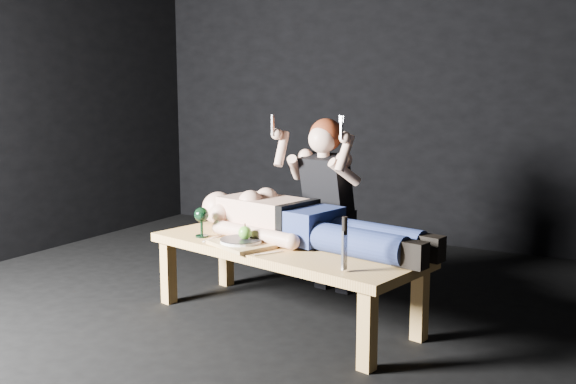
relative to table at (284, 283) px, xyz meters
The scene contains 13 objects.
ground 0.33m from the table, 109.46° to the right, with size 5.00×5.00×0.00m, color black.
back_wall 2.61m from the table, 91.99° to the left, with size 5.00×5.00×0.00m, color black.
table is the anchor object (origin of this frame).
lying_man 0.39m from the table, 56.79° to the left, with size 1.74×0.53×0.28m, color #D8A98D, non-canonical shape.
kneeling_woman 0.74m from the table, 88.87° to the left, with size 0.63×0.71×1.19m, color black, non-canonical shape.
serving_tray 0.34m from the table, 143.98° to the right, with size 0.35×0.26×0.02m, color tan.
plate 0.35m from the table, 143.98° to the right, with size 0.24×0.24×0.02m, color white.
apple 0.38m from the table, 142.99° to the right, with size 0.08×0.08×0.08m, color #439424.
goblet 0.62m from the table, behind, with size 0.09×0.09×0.18m, color black, non-canonical shape.
fork_flat 0.50m from the table, 169.43° to the right, with size 0.02×0.18×0.01m, color #B2B2B7.
knife_flat 0.32m from the table, 82.53° to the right, with size 0.02×0.18×0.01m, color #B2B2B7.
spoon_flat 0.25m from the table, 121.13° to the right, with size 0.02×0.18×0.01m, color #B2B2B7.
carving_knife 0.72m from the table, 32.49° to the right, with size 0.04×0.04×0.27m, color #B2B2B7, non-canonical shape.
Camera 1 is at (1.81, -2.84, 1.31)m, focal length 39.22 mm.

